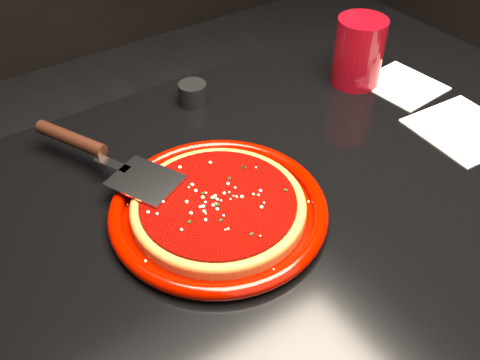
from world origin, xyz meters
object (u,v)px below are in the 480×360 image
plate (218,209)px  ramekin (193,93)px  table (295,311)px  cup (359,52)px  pizza_server (106,155)px

plate → ramekin: (0.13, 0.29, 0.01)m
table → plate: (-0.17, 0.01, 0.39)m
cup → ramekin: bearing=159.0°
ramekin → pizza_server: bearing=-153.9°
cup → ramekin: 0.34m
pizza_server → plate: bearing=-87.0°
ramekin → table: bearing=-81.5°
cup → table: bearing=-145.9°
pizza_server → ramekin: (0.23, 0.11, -0.02)m
table → cup: 0.55m
plate → cup: 0.48m
table → cup: (0.27, 0.18, 0.44)m
pizza_server → cup: bearing=-26.7°
cup → ramekin: size_ratio=2.50×
plate → cup: cup is taller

